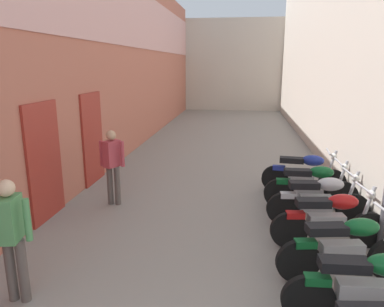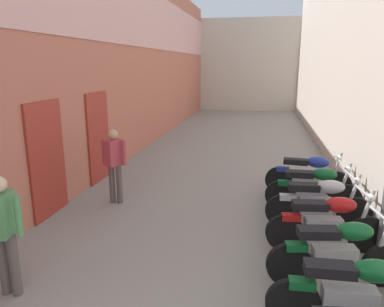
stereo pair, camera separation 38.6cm
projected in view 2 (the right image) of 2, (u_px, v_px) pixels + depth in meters
ground_plane at (224, 169)px, 10.05m from camera, size 38.67×38.67×0.00m
building_left at (135, 58)px, 11.75m from camera, size 0.45×22.67×6.06m
building_right at (343, 37)px, 10.48m from camera, size 0.45×22.67×7.23m
building_far_end at (249, 65)px, 23.02m from camera, size 8.98×2.00×5.59m
motorcycle_third at (356, 293)px, 3.80m from camera, size 1.85×0.58×1.04m
motorcycle_fourth at (339, 251)px, 4.66m from camera, size 1.84×0.58×1.04m
motorcycle_fifth at (327, 222)px, 5.53m from camera, size 1.84×0.58×1.04m
motorcycle_sixth at (319, 201)px, 6.34m from camera, size 1.85×0.58×1.04m
motorcycle_seventh at (314, 187)px, 7.06m from camera, size 1.85×0.58×1.04m
motorcycle_eighth at (308, 174)px, 7.93m from camera, size 1.85×0.58×1.04m
pedestrian_mid_alley at (4, 228)px, 4.39m from camera, size 0.52×0.37×1.57m
pedestrian_further_down at (114, 161)px, 7.42m from camera, size 0.52×0.39×1.57m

